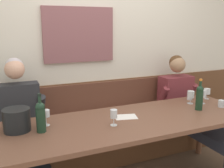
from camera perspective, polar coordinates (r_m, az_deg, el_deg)
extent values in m
cube|color=silver|center=(3.19, -2.96, 8.85)|extent=(6.80, 0.08, 2.80)
cube|color=#865357|center=(3.04, -7.20, 10.63)|extent=(0.82, 0.04, 0.62)
cube|color=brown|center=(3.33, -2.44, -7.28)|extent=(6.80, 0.03, 0.95)
cube|color=brown|center=(3.24, -0.92, -12.78)|extent=(2.73, 0.42, 0.44)
cube|color=brown|center=(3.14, -0.93, -8.75)|extent=(2.67, 0.39, 0.05)
cube|color=brown|center=(3.23, -2.25, -3.47)|extent=(2.73, 0.04, 0.45)
cube|color=brown|center=(2.49, 4.97, -8.01)|extent=(2.43, 0.85, 0.04)
cylinder|color=brown|center=(2.70, -22.06, -16.02)|extent=(0.07, 0.07, 0.72)
cylinder|color=brown|center=(3.53, 18.74, -8.84)|extent=(0.07, 0.07, 0.72)
cube|color=#263241|center=(2.43, -18.15, -17.12)|extent=(0.36, 1.10, 0.11)
cube|color=#292A2E|center=(2.83, -19.84, -5.47)|extent=(0.43, 0.18, 0.56)
sphere|color=#DBA587|center=(2.72, -20.50, 3.00)|extent=(0.19, 0.19, 0.19)
sphere|color=silver|center=(2.74, -20.58, 3.57)|extent=(0.18, 0.18, 0.18)
cylinder|color=#292A2E|center=(2.81, -15.20, -4.62)|extent=(0.08, 0.20, 0.27)
cube|color=#2A303F|center=(3.20, 19.84, -9.75)|extent=(0.35, 1.09, 0.11)
cube|color=maroon|center=(3.53, 13.68, -2.16)|extent=(0.42, 0.23, 0.48)
sphere|color=#A47D5A|center=(3.44, 14.12, 4.11)|extent=(0.20, 0.20, 0.20)
sphere|color=#52361E|center=(3.46, 13.89, 4.59)|extent=(0.19, 0.19, 0.19)
cylinder|color=maroon|center=(3.36, 11.15, -2.52)|extent=(0.08, 0.20, 0.27)
cylinder|color=maroon|center=(3.62, 16.90, -1.71)|extent=(0.08, 0.20, 0.27)
cylinder|color=black|center=(2.32, -20.09, -7.37)|extent=(0.22, 0.22, 0.19)
cylinder|color=#1B3524|center=(2.23, -15.26, -7.65)|extent=(0.08, 0.08, 0.20)
sphere|color=#1B3524|center=(2.20, -15.44, -4.85)|extent=(0.08, 0.08, 0.08)
cylinder|color=#1B3524|center=(2.18, -15.52, -3.58)|extent=(0.03, 0.03, 0.08)
cylinder|color=black|center=(2.17, -15.60, -2.29)|extent=(0.03, 0.03, 0.02)
cylinder|color=#1A3521|center=(2.84, 18.52, -3.39)|extent=(0.07, 0.07, 0.21)
sphere|color=#1A3521|center=(2.81, 18.69, -1.12)|extent=(0.07, 0.07, 0.07)
cylinder|color=#1A3521|center=(2.80, 18.76, -0.14)|extent=(0.03, 0.03, 0.08)
cylinder|color=orange|center=(2.79, 18.83, 0.86)|extent=(0.03, 0.03, 0.02)
cylinder|color=silver|center=(2.32, 0.38, -8.95)|extent=(0.06, 0.06, 0.00)
cylinder|color=silver|center=(2.31, 0.38, -8.15)|extent=(0.01, 0.01, 0.07)
cylinder|color=silver|center=(2.29, 0.38, -6.52)|extent=(0.06, 0.06, 0.07)
cylinder|color=silver|center=(2.39, -14.13, -8.70)|extent=(0.06, 0.06, 0.00)
cylinder|color=silver|center=(2.38, -14.18, -7.79)|extent=(0.01, 0.01, 0.08)
cylinder|color=silver|center=(2.36, -14.27, -6.22)|extent=(0.07, 0.07, 0.06)
cylinder|color=#F2D886|center=(2.36, -14.24, -6.75)|extent=(0.06, 0.06, 0.02)
cylinder|color=silver|center=(3.11, 19.17, -4.00)|extent=(0.06, 0.06, 0.00)
cylinder|color=silver|center=(3.10, 19.22, -3.34)|extent=(0.01, 0.01, 0.07)
cylinder|color=silver|center=(3.08, 19.32, -1.97)|extent=(0.06, 0.06, 0.08)
cylinder|color=silver|center=(3.31, 19.93, -3.03)|extent=(0.06, 0.06, 0.00)
cylinder|color=silver|center=(3.31, 19.97, -2.53)|extent=(0.01, 0.01, 0.06)
cylinder|color=silver|center=(3.29, 20.05, -1.51)|extent=(0.07, 0.07, 0.07)
cylinder|color=silver|center=(3.06, 16.69, -4.07)|extent=(0.07, 0.07, 0.00)
cylinder|color=silver|center=(3.05, 16.74, -3.46)|extent=(0.01, 0.01, 0.06)
cylinder|color=silver|center=(3.04, 16.82, -2.19)|extent=(0.08, 0.08, 0.08)
cylinder|color=#EADC7D|center=(3.04, 16.79, -2.65)|extent=(0.07, 0.07, 0.03)
cylinder|color=silver|center=(3.21, 16.64, -2.55)|extent=(0.06, 0.06, 0.08)
cylinder|color=silver|center=(3.04, 22.75, -3.97)|extent=(0.07, 0.07, 0.08)
cube|color=white|center=(2.52, 3.03, -7.18)|extent=(0.24, 0.20, 0.00)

